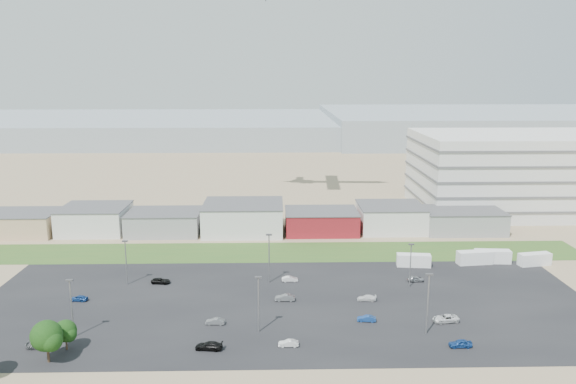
{
  "coord_description": "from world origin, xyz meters",
  "views": [
    {
      "loc": [
        3.06,
        -82.61,
        44.28
      ],
      "look_at": [
        5.49,
        22.0,
        21.88
      ],
      "focal_mm": 35.0,
      "sensor_mm": 36.0,
      "label": 1
    }
  ],
  "objects_px": {
    "parked_car_2": "(460,343)",
    "parked_car_12": "(367,298)",
    "parked_car_0": "(446,318)",
    "parked_car_9": "(161,281)",
    "parked_car_4": "(215,321)",
    "parked_car_11": "(290,279)",
    "parked_car_7": "(285,298)",
    "parked_car_8": "(416,279)",
    "parked_car_3": "(209,346)",
    "parked_car_5": "(79,298)",
    "parked_car_10": "(38,345)",
    "parked_car_1": "(366,318)",
    "parked_car_13": "(288,343)",
    "box_trailer_a": "(414,260)"
  },
  "relations": [
    {
      "from": "parked_car_2",
      "to": "parked_car_12",
      "type": "height_order",
      "value": "parked_car_2"
    },
    {
      "from": "parked_car_0",
      "to": "parked_car_9",
      "type": "distance_m",
      "value": 58.9
    },
    {
      "from": "parked_car_4",
      "to": "parked_car_11",
      "type": "bearing_deg",
      "value": 150.13
    },
    {
      "from": "parked_car_2",
      "to": "parked_car_12",
      "type": "distance_m",
      "value": 23.06
    },
    {
      "from": "parked_car_9",
      "to": "parked_car_12",
      "type": "bearing_deg",
      "value": -95.94
    },
    {
      "from": "parked_car_7",
      "to": "parked_car_8",
      "type": "bearing_deg",
      "value": 112.33
    },
    {
      "from": "parked_car_3",
      "to": "parked_car_5",
      "type": "bearing_deg",
      "value": -118.65
    },
    {
      "from": "parked_car_3",
      "to": "parked_car_10",
      "type": "bearing_deg",
      "value": -84.62
    },
    {
      "from": "parked_car_1",
      "to": "parked_car_13",
      "type": "bearing_deg",
      "value": -51.07
    },
    {
      "from": "box_trailer_a",
      "to": "parked_car_3",
      "type": "distance_m",
      "value": 58.18
    },
    {
      "from": "parked_car_0",
      "to": "parked_car_11",
      "type": "xyz_separation_m",
      "value": [
        -27.68,
        20.69,
        -0.08
      ]
    },
    {
      "from": "box_trailer_a",
      "to": "parked_car_9",
      "type": "relative_size",
      "value": 1.91
    },
    {
      "from": "parked_car_1",
      "to": "parked_car_10",
      "type": "bearing_deg",
      "value": -74.37
    },
    {
      "from": "parked_car_3",
      "to": "parked_car_13",
      "type": "bearing_deg",
      "value": 101.01
    },
    {
      "from": "parked_car_2",
      "to": "parked_car_13",
      "type": "xyz_separation_m",
      "value": [
        -28.26,
        0.91,
        -0.09
      ]
    },
    {
      "from": "parked_car_11",
      "to": "parked_car_12",
      "type": "bearing_deg",
      "value": -127.32
    },
    {
      "from": "parked_car_12",
      "to": "parked_car_1",
      "type": "bearing_deg",
      "value": -2.65
    },
    {
      "from": "parked_car_8",
      "to": "parked_car_13",
      "type": "bearing_deg",
      "value": 135.77
    },
    {
      "from": "parked_car_10",
      "to": "parked_car_12",
      "type": "height_order",
      "value": "parked_car_10"
    },
    {
      "from": "parked_car_4",
      "to": "parked_car_10",
      "type": "relative_size",
      "value": 0.91
    },
    {
      "from": "parked_car_3",
      "to": "parked_car_9",
      "type": "height_order",
      "value": "parked_car_3"
    },
    {
      "from": "parked_car_3",
      "to": "parked_car_12",
      "type": "distance_m",
      "value": 34.83
    },
    {
      "from": "box_trailer_a",
      "to": "parked_car_7",
      "type": "xyz_separation_m",
      "value": [
        -30.31,
        -19.48,
        -0.8
      ]
    },
    {
      "from": "parked_car_2",
      "to": "parked_car_10",
      "type": "distance_m",
      "value": 69.22
    },
    {
      "from": "parked_car_0",
      "to": "parked_car_5",
      "type": "xyz_separation_m",
      "value": [
        -69.65,
        11.08,
        -0.06
      ]
    },
    {
      "from": "parked_car_3",
      "to": "parked_car_11",
      "type": "bearing_deg",
      "value": 162.6
    },
    {
      "from": "parked_car_12",
      "to": "parked_car_11",
      "type": "bearing_deg",
      "value": -118.92
    },
    {
      "from": "parked_car_0",
      "to": "parked_car_10",
      "type": "relative_size",
      "value": 1.24
    },
    {
      "from": "parked_car_1",
      "to": "parked_car_5",
      "type": "bearing_deg",
      "value": -94.26
    },
    {
      "from": "parked_car_0",
      "to": "parked_car_2",
      "type": "distance_m",
      "value": 9.53
    },
    {
      "from": "parked_car_13",
      "to": "parked_car_7",
      "type": "bearing_deg",
      "value": -179.43
    },
    {
      "from": "parked_car_5",
      "to": "parked_car_8",
      "type": "distance_m",
      "value": 69.68
    },
    {
      "from": "parked_car_1",
      "to": "parked_car_4",
      "type": "relative_size",
      "value": 0.99
    },
    {
      "from": "parked_car_2",
      "to": "parked_car_8",
      "type": "distance_m",
      "value": 29.47
    },
    {
      "from": "parked_car_1",
      "to": "parked_car_10",
      "type": "distance_m",
      "value": 56.04
    },
    {
      "from": "parked_car_2",
      "to": "parked_car_9",
      "type": "relative_size",
      "value": 0.93
    },
    {
      "from": "parked_car_1",
      "to": "parked_car_8",
      "type": "relative_size",
      "value": 0.95
    },
    {
      "from": "parked_car_12",
      "to": "box_trailer_a",
      "type": "bearing_deg",
      "value": 151.2
    },
    {
      "from": "box_trailer_a",
      "to": "parked_car_8",
      "type": "relative_size",
      "value": 2.16
    },
    {
      "from": "parked_car_0",
      "to": "parked_car_10",
      "type": "height_order",
      "value": "parked_car_0"
    },
    {
      "from": "parked_car_4",
      "to": "parked_car_8",
      "type": "xyz_separation_m",
      "value": [
        41.08,
        19.99,
        0.04
      ]
    },
    {
      "from": "parked_car_8",
      "to": "parked_car_12",
      "type": "relative_size",
      "value": 0.96
    },
    {
      "from": "parked_car_1",
      "to": "parked_car_3",
      "type": "relative_size",
      "value": 0.76
    },
    {
      "from": "box_trailer_a",
      "to": "parked_car_7",
      "type": "distance_m",
      "value": 36.03
    },
    {
      "from": "parked_car_5",
      "to": "parked_car_12",
      "type": "distance_m",
      "value": 56.92
    },
    {
      "from": "parked_car_3",
      "to": "parked_car_9",
      "type": "relative_size",
      "value": 1.11
    },
    {
      "from": "parked_car_0",
      "to": "parked_car_13",
      "type": "bearing_deg",
      "value": -80.81
    },
    {
      "from": "box_trailer_a",
      "to": "parked_car_8",
      "type": "bearing_deg",
      "value": -94.72
    },
    {
      "from": "parked_car_5",
      "to": "parked_car_13",
      "type": "distance_m",
      "value": 45.44
    },
    {
      "from": "parked_car_4",
      "to": "parked_car_9",
      "type": "relative_size",
      "value": 0.85
    }
  ]
}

